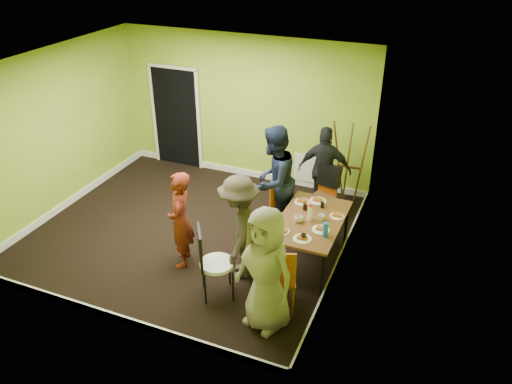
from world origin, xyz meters
TOP-DOWN VIEW (x-y plane):
  - ground at (0.00, 0.00)m, footprint 5.00×5.00m
  - room_walls at (-0.02, 0.04)m, footprint 5.04×4.54m
  - dining_table at (2.05, -0.06)m, footprint 0.90×1.50m
  - chair_left_far at (1.44, 0.44)m, footprint 0.51×0.51m
  - chair_left_near at (1.32, -0.59)m, footprint 0.45×0.45m
  - chair_back_end at (1.92, 1.33)m, footprint 0.47×0.53m
  - chair_front_end at (2.00, -1.24)m, footprint 0.53×0.54m
  - chair_bentwood at (1.04, -1.29)m, footprint 0.58×0.57m
  - easel at (2.17, 1.83)m, footprint 0.65×0.61m
  - plate_near_left at (1.77, 0.37)m, footprint 0.24×0.24m
  - plate_near_right at (1.77, -0.52)m, footprint 0.21×0.21m
  - plate_far_back at (1.99, 0.49)m, footprint 0.26×0.26m
  - plate_far_front at (2.08, -0.59)m, footprint 0.26×0.26m
  - plate_wall_back at (2.38, 0.16)m, footprint 0.22×0.22m
  - plate_wall_front at (2.26, -0.28)m, footprint 0.26×0.26m
  - thermos at (2.03, -0.09)m, footprint 0.07×0.07m
  - blue_bottle at (2.35, -0.40)m, footprint 0.08×0.08m
  - orange_bottle at (1.92, 0.18)m, footprint 0.04×0.04m
  - glass_mid at (1.88, 0.17)m, footprint 0.06×0.06m
  - glass_back at (2.11, 0.33)m, footprint 0.06×0.06m
  - glass_front at (2.10, -0.60)m, footprint 0.07×0.07m
  - cup_a at (1.90, -0.19)m, footprint 0.12×0.12m
  - cup_b at (2.19, -0.02)m, footprint 0.09×0.09m
  - person_standing at (0.30, -0.80)m, footprint 0.54×0.64m
  - person_left_far at (1.23, 0.56)m, footprint 0.83×1.00m
  - person_left_near at (1.20, -0.72)m, footprint 0.85×1.15m
  - person_back_end at (1.81, 1.52)m, footprint 0.96×0.50m
  - person_front_end at (1.91, -1.53)m, footprint 0.96×0.78m

SIDE VIEW (x-z plane):
  - ground at x=0.00m, z-range 0.00..0.00m
  - chair_left_far at x=1.44m, z-range 0.06..1.00m
  - chair_left_near at x=1.32m, z-range 0.06..1.03m
  - chair_front_end at x=2.00m, z-range 0.06..1.06m
  - chair_bentwood at x=1.04m, z-range 0.06..1.13m
  - chair_back_end at x=1.92m, z-range 0.20..1.15m
  - dining_table at x=2.05m, z-range 0.32..1.07m
  - person_standing at x=0.30m, z-range 0.00..1.50m
  - plate_near_left at x=1.77m, z-range 0.75..0.76m
  - plate_near_right at x=1.77m, z-range 0.75..0.76m
  - plate_far_back at x=1.99m, z-range 0.75..0.76m
  - plate_far_front at x=2.08m, z-range 0.75..0.76m
  - plate_wall_back at x=2.38m, z-range 0.75..0.76m
  - plate_wall_front at x=2.26m, z-range 0.75..0.76m
  - person_back_end at x=1.81m, z-range 0.00..1.56m
  - orange_bottle at x=1.92m, z-range 0.75..0.82m
  - glass_back at x=2.11m, z-range 0.75..0.84m
  - person_left_near at x=1.20m, z-range 0.00..1.59m
  - cup_b at x=2.19m, z-range 0.75..0.84m
  - glass_front at x=2.10m, z-range 0.75..0.84m
  - cup_a at x=1.90m, z-range 0.75..0.85m
  - easel at x=2.17m, z-range -0.01..1.61m
  - glass_mid at x=1.88m, z-range 0.75..0.85m
  - person_front_end at x=1.91m, z-range 0.00..1.70m
  - blue_bottle at x=2.35m, z-range 0.75..0.96m
  - thermos at x=2.03m, z-range 0.75..0.99m
  - person_left_far at x=1.23m, z-range 0.00..1.84m
  - room_walls at x=-0.02m, z-range -0.42..2.40m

